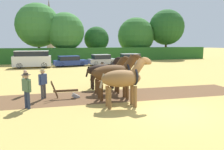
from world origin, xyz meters
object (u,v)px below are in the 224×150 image
at_px(draft_horse_trail_left, 109,73).
at_px(farmer_onlooker_left, 27,88).
at_px(parked_car_left, 70,61).
at_px(farmer_beside_team, 102,71).
at_px(draft_horse_lead_left, 124,78).
at_px(parked_car_center, 131,59).
at_px(tree_far_right, 166,27).
at_px(parked_van, 32,59).
at_px(farmer_onlooker_right, 26,81).
at_px(farmer_at_plow, 43,81).
at_px(tree_center, 65,32).
at_px(tree_center_right, 97,39).
at_px(tree_right, 136,36).
at_px(draft_horse_trail_right, 104,70).
at_px(church_spire, 50,25).
at_px(parked_car_center_left, 102,60).
at_px(tree_center_left, 38,25).
at_px(draft_horse_lead_right, 115,73).
at_px(plow, 68,93).

height_order(draft_horse_trail_left, farmer_onlooker_left, draft_horse_trail_left).
bearing_deg(parked_car_left, farmer_beside_team, -94.55).
distance_m(draft_horse_lead_left, farmer_onlooker_left, 4.67).
bearing_deg(parked_car_center, tree_far_right, 39.93).
bearing_deg(parked_van, parked_car_center, 4.63).
distance_m(farmer_beside_team, farmer_onlooker_right, 6.02).
height_order(farmer_at_plow, farmer_onlooker_left, farmer_onlooker_left).
bearing_deg(tree_center, draft_horse_lead_left, -93.15).
height_order(farmer_onlooker_right, parked_van, parked_van).
xyz_separation_m(farmer_beside_team, farmer_onlooker_left, (-5.49, -5.23, 0.05)).
distance_m(tree_center_right, draft_horse_trail_left, 28.35).
bearing_deg(tree_far_right, parked_van, -161.48).
bearing_deg(farmer_onlooker_right, parked_car_left, 89.37).
xyz_separation_m(tree_center, tree_right, (14.49, 1.94, -0.50)).
bearing_deg(tree_center, tree_far_right, 0.48).
height_order(farmer_onlooker_right, parked_car_left, farmer_onlooker_right).
relative_size(tree_center, draft_horse_trail_left, 3.07).
bearing_deg(draft_horse_trail_right, church_spire, 94.58).
xyz_separation_m(farmer_beside_team, parked_van, (-5.05, 13.78, 0.14)).
height_order(tree_far_right, parked_car_center_left, tree_far_right).
xyz_separation_m(tree_center_left, tree_center, (4.37, -1.44, -1.04)).
xyz_separation_m(tree_right, parked_car_center, (-6.07, -10.66, -3.86)).
distance_m(tree_right, parked_car_center_left, 15.40).
height_order(tree_far_right, parked_van, tree_far_right).
height_order(tree_center_right, parked_car_left, tree_center_right).
distance_m(tree_far_right, draft_horse_lead_right, 35.55).
height_order(parked_van, parked_car_center_left, parked_van).
distance_m(tree_far_right, draft_horse_trail_left, 34.28).
distance_m(tree_right, parked_car_center, 12.86).
bearing_deg(draft_horse_trail_left, tree_far_right, 56.33).
distance_m(draft_horse_lead_left, draft_horse_trail_right, 4.66).
distance_m(church_spire, farmer_beside_team, 63.98).
height_order(draft_horse_lead_left, farmer_onlooker_left, draft_horse_lead_left).
height_order(tree_far_right, draft_horse_trail_left, tree_far_right).
bearing_deg(farmer_beside_team, draft_horse_trail_right, -49.20).
relative_size(tree_center, tree_center_right, 1.34).
xyz_separation_m(plow, parked_car_left, (3.14, 17.80, 0.38)).
xyz_separation_m(draft_horse_lead_right, farmer_beside_team, (0.85, 4.98, -0.48)).
height_order(tree_far_right, farmer_onlooker_left, tree_far_right).
relative_size(tree_right, draft_horse_lead_left, 3.04).
bearing_deg(farmer_at_plow, tree_center_right, 111.30).
relative_size(farmer_at_plow, farmer_onlooker_right, 1.10).
relative_size(tree_far_right, plow, 6.06).
height_order(tree_far_right, draft_horse_lead_right, tree_far_right).
distance_m(tree_center, draft_horse_lead_right, 27.63).
xyz_separation_m(church_spire, draft_horse_lead_left, (-2.48, -69.93, -8.00)).
bearing_deg(draft_horse_lead_left, draft_horse_lead_right, 90.11).
bearing_deg(plow, farmer_onlooker_left, -142.43).
height_order(tree_center_left, draft_horse_trail_right, tree_center_left).
bearing_deg(tree_far_right, parked_car_center_left, -152.54).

